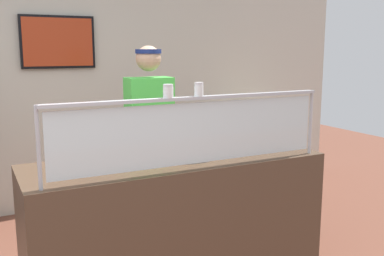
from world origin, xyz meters
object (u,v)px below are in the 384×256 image
Objects in this scene: pizza_tray at (186,155)px; worker_figure at (150,136)px; pepper_flake_shaker at (199,90)px; pizza_server at (189,152)px; parmesan_shaker at (168,92)px; pizza_box_stack at (259,119)px.

worker_figure is at bearing 93.66° from pizza_tray.
pizza_server is at bearing 75.51° from pepper_flake_shaker.
parmesan_shaker is 0.19× the size of pizza_box_stack.
pizza_tray reaches higher than pizza_box_stack.
pizza_tray is at bearing 78.56° from pepper_flake_shaker.
worker_figure reaches higher than pizza_server.
worker_figure is at bearing 75.33° from parmesan_shaker.
pizza_tray is 2.34m from pizza_box_stack.
pizza_tray is 0.25× the size of worker_figure.
worker_figure is (0.03, 0.93, -0.46)m from pepper_flake_shaker.
parmesan_shaker is at bearing -130.92° from pizza_tray.
pizza_server is 0.62m from worker_figure.
pizza_box_stack is (2.05, 1.86, -0.57)m from parmesan_shaker.
pizza_server is at bearing 45.97° from parmesan_shaker.
pizza_box_stack is at bearing 27.49° from worker_figure.
parmesan_shaker is 0.22m from pepper_flake_shaker.
pizza_tray is 0.60m from pepper_flake_shaker.
pepper_flake_shaker is (-0.07, -0.32, 0.50)m from pizza_tray.
pizza_tray is 0.60m from worker_figure.
pepper_flake_shaker is at bearing -101.44° from pizza_tray.
pizza_server reaches higher than pizza_box_stack.
pepper_flake_shaker is 1.04m from worker_figure.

